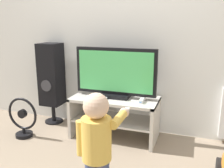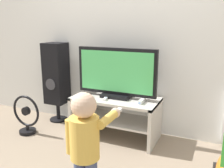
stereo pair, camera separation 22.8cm
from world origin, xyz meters
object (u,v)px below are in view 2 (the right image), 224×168
object	(u,v)px
remote_primary	(90,98)
child	(86,138)
floor_fan	(26,116)
speaker_tower	(56,75)
television	(116,74)
remote_secondary	(106,98)
game_console	(142,101)

from	to	relation	value
remote_primary	child	size ratio (longest dim) A/B	0.16
remote_primary	floor_fan	world-z (taller)	remote_primary
remote_primary	floor_fan	bearing A→B (deg)	-164.36
child	floor_fan	distance (m)	1.45
remote_primary	speaker_tower	distance (m)	0.74
speaker_tower	floor_fan	distance (m)	0.66
television	remote_secondary	distance (m)	0.30
floor_fan	speaker_tower	bearing A→B (deg)	79.43
game_console	child	xyz separation A→B (m)	(-0.10, -1.02, 0.00)
child	floor_fan	size ratio (longest dim) A/B	1.78
floor_fan	remote_primary	bearing A→B (deg)	15.64
remote_secondary	child	bearing A→B (deg)	-72.40
game_console	remote_secondary	xyz separation A→B (m)	(-0.40, -0.06, -0.01)
remote_secondary	child	distance (m)	1.01
television	speaker_tower	bearing A→B (deg)	172.56
speaker_tower	floor_fan	size ratio (longest dim) A/B	2.22
speaker_tower	television	bearing A→B (deg)	-7.44
game_console	remote_secondary	distance (m)	0.41
remote_primary	child	distance (m)	1.03
game_console	child	distance (m)	1.03
floor_fan	game_console	bearing A→B (deg)	13.44
child	television	bearing A→B (deg)	101.96
remote_primary	speaker_tower	world-z (taller)	speaker_tower
game_console	child	world-z (taller)	child
remote_secondary	floor_fan	bearing A→B (deg)	-164.63
remote_secondary	game_console	bearing A→B (deg)	8.87
game_console	remote_secondary	bearing A→B (deg)	-171.13
speaker_tower	floor_fan	bearing A→B (deg)	-100.57
remote_primary	child	bearing A→B (deg)	-62.71
game_console	floor_fan	size ratio (longest dim) A/B	0.37
game_console	speaker_tower	xyz separation A→B (m)	(-1.24, 0.18, 0.14)
television	floor_fan	bearing A→B (deg)	-159.41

